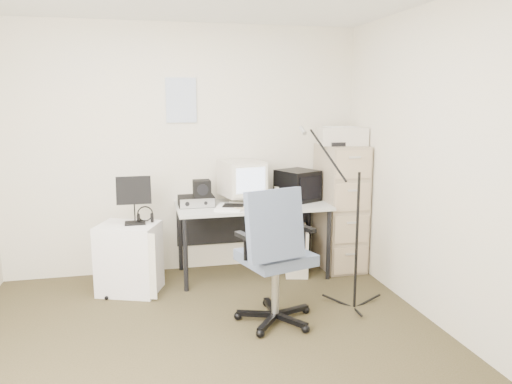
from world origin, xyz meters
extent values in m
cube|color=#332E16|center=(0.00, 0.00, -0.01)|extent=(3.60, 3.60, 0.01)
cube|color=beige|center=(0.00, 1.80, 1.25)|extent=(3.60, 0.02, 2.50)
cube|color=beige|center=(0.00, -1.80, 1.25)|extent=(3.60, 0.02, 2.50)
cube|color=beige|center=(1.80, 0.00, 1.25)|extent=(0.02, 3.60, 2.50)
cube|color=white|center=(-0.02, 1.79, 1.75)|extent=(0.30, 0.02, 0.44)
cube|color=#9D8769|center=(1.58, 1.48, 0.65)|extent=(0.40, 0.60, 1.30)
cube|color=beige|center=(1.58, 1.48, 1.39)|extent=(0.51, 0.39, 0.18)
cube|color=#B3B3B3|center=(0.63, 1.45, 0.36)|extent=(1.50, 0.70, 0.73)
cube|color=beige|center=(0.54, 1.54, 0.94)|extent=(0.46, 0.48, 0.42)
cube|color=black|center=(1.13, 1.54, 0.89)|extent=(0.47, 0.48, 0.32)
cube|color=beige|center=(0.94, 1.59, 0.80)|extent=(0.09, 0.09, 0.14)
cube|color=beige|center=(0.59, 1.30, 0.74)|extent=(0.44, 0.30, 0.02)
cube|color=black|center=(0.90, 1.27, 0.75)|extent=(0.09, 0.12, 0.03)
cube|color=black|center=(0.08, 1.51, 0.78)|extent=(0.34, 0.25, 0.10)
cube|color=black|center=(0.13, 1.46, 0.91)|extent=(0.16, 0.15, 0.16)
cube|color=white|center=(0.37, 1.32, 0.74)|extent=(0.34, 0.39, 0.02)
cube|color=beige|center=(1.09, 1.44, 0.23)|extent=(0.34, 0.54, 0.46)
cube|color=slate|center=(0.56, 0.33, 0.56)|extent=(0.81, 0.81, 1.12)
cube|color=white|center=(-0.58, 1.25, 0.32)|extent=(0.63, 0.57, 0.64)
cube|color=black|center=(-0.51, 1.26, 0.87)|extent=(0.35, 0.28, 0.45)
torus|color=black|center=(-0.42, 1.29, 0.69)|extent=(0.19, 0.19, 0.03)
cylinder|color=black|center=(1.31, 0.46, 0.77)|extent=(0.03, 0.03, 1.54)
camera|label=1|loc=(-0.44, -3.29, 1.76)|focal=35.00mm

